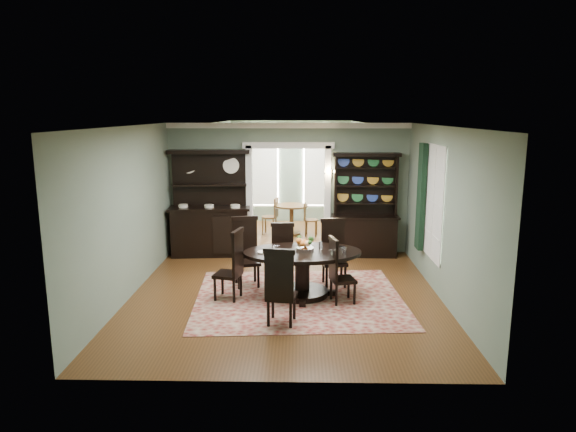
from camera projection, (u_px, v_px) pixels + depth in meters
The scene contains 19 objects.
room at pixel (285, 209), 8.92m from camera, with size 5.51×6.01×3.01m.
parlor at pixel (290, 175), 14.32m from camera, with size 3.51×3.50×3.01m.
doorway_trim at pixel (288, 184), 11.81m from camera, with size 2.08×0.25×2.57m.
right_window at pixel (428, 200), 9.73m from camera, with size 0.15×1.47×2.12m.
wall_sconce at pixel (330, 173), 11.59m from camera, with size 0.27×0.21×0.21m.
rug at pixel (299, 298), 9.08m from camera, with size 3.61×3.09×0.01m, color maroon.
dining_table at pixel (302, 265), 9.10m from camera, with size 2.21×2.11×0.82m.
centerpiece at pixel (305, 246), 9.08m from camera, with size 1.58×1.01×0.26m.
chair_far_left at pixel (246, 249), 9.70m from camera, with size 0.59×0.57×1.31m.
chair_far_mid at pixel (282, 252), 9.74m from camera, with size 0.45×0.42×1.18m.
chair_far_right at pixel (333, 250), 9.72m from camera, with size 0.52×0.50×1.27m.
chair_end_left at pixel (233, 263), 8.89m from camera, with size 0.54×0.56×1.26m.
chair_end_right at pixel (338, 269), 8.74m from camera, with size 0.49×0.51×1.15m.
chair_near at pixel (280, 285), 7.77m from camera, with size 0.52×0.50×1.25m.
sideboard at pixel (210, 219), 11.73m from camera, with size 1.87×0.79×2.41m.
welsh_dresser at pixel (365, 219), 11.68m from camera, with size 1.51×0.56×2.35m.
parlor_table at pixel (292, 215), 13.72m from camera, with size 0.87×0.87×0.81m.
parlor_chair_left at pixel (272, 215), 13.74m from camera, with size 0.45×0.44×1.00m.
parlor_chair_right at pixel (309, 218), 13.62m from camera, with size 0.39×0.38×0.89m.
Camera 1 is at (0.24, -8.73, 3.22)m, focal length 32.00 mm.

